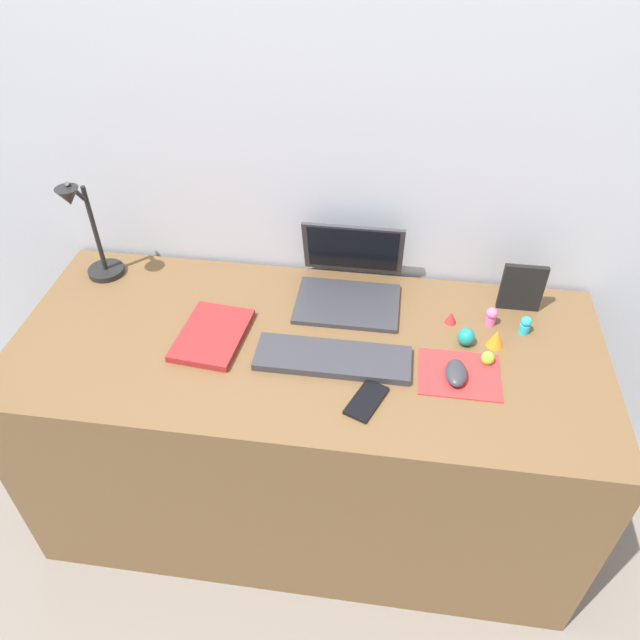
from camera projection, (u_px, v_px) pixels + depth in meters
name	position (u px, v px, depth m)	size (l,w,h in m)	color
ground_plane	(310.00, 497.00, 2.14)	(6.00, 6.00, 0.00)	slate
back_wall	(325.00, 238.00, 1.89)	(2.82, 0.05, 1.67)	#B2B7C1
desk	(308.00, 430.00, 1.90)	(1.62, 0.69, 0.74)	brown
laptop	(350.00, 279.00, 1.80)	(0.30, 0.27, 0.21)	#333338
keyboard	(333.00, 358.00, 1.60)	(0.41, 0.13, 0.02)	#333338
mousepad	(459.00, 374.00, 1.57)	(0.21, 0.17, 0.00)	red
mouse	(456.00, 373.00, 1.55)	(0.06, 0.10, 0.03)	#333338
cell_phone	(366.00, 401.00, 1.50)	(0.06, 0.13, 0.01)	black
desk_lamp	(90.00, 235.00, 1.78)	(0.11, 0.17, 0.35)	black
notebook_pad	(212.00, 335.00, 1.67)	(0.17, 0.24, 0.02)	maroon
picture_frame	(522.00, 288.00, 1.73)	(0.12, 0.02, 0.15)	black
toy_figurine_teal	(466.00, 337.00, 1.64)	(0.05, 0.05, 0.05)	teal
toy_figurine_cyan	(525.00, 325.00, 1.68)	(0.03, 0.03, 0.05)	#28B7CC
toy_figurine_red	(451.00, 317.00, 1.72)	(0.03, 0.03, 0.04)	red
toy_figurine_pink	(491.00, 316.00, 1.70)	(0.03, 0.03, 0.06)	pink
toy_figurine_orange	(496.00, 338.00, 1.64)	(0.05, 0.05, 0.05)	orange
toy_figurine_lime	(488.00, 358.00, 1.59)	(0.03, 0.03, 0.04)	#8CDB33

